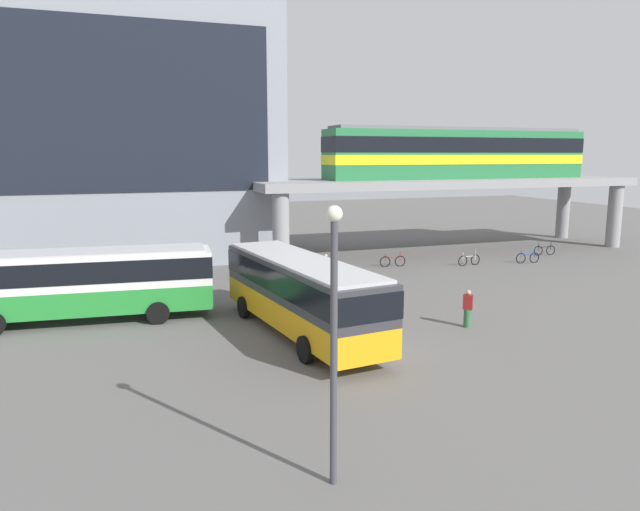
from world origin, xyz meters
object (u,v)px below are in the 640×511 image
bicycle_blue (528,258)px  station_building (66,126)px  train (458,152)px  bicycle_black (544,250)px  bus_main (300,288)px  pedestrian_near_building (326,270)px  bicycle_silver (469,260)px  pedestrian_waiting_near_stop (468,310)px  bus_secondary (85,278)px  bicycle_red (393,261)px

bicycle_blue → station_building: bearing=154.8°
train → bicycle_black: 9.77m
station_building → bus_main: bearing=-67.8°
station_building → train: station_building is taller
pedestrian_near_building → bicycle_black: bearing=11.2°
bicycle_silver → station_building: bearing=152.2°
bicycle_black → pedestrian_near_building: bearing=-168.8°
bicycle_blue → bicycle_black: size_ratio=1.00×
station_building → pedestrian_waiting_near_stop: size_ratio=17.30×
bus_main → bicycle_silver: (15.45, 10.86, -1.63)m
bicycle_blue → pedestrian_near_building: pedestrian_near_building is taller
train → bicycle_black: (5.04, -4.28, -7.19)m
bicycle_blue → bus_secondary: bearing=-169.7°
bus_secondary → pedestrian_waiting_near_stop: 16.94m
train → bicycle_red: (-7.65, -4.51, -7.19)m
bus_secondary → bicycle_red: bus_secondary is taller
bus_main → bus_secondary: bearing=148.7°
bus_main → bicycle_red: bearing=49.7°
bus_main → bicycle_silver: 18.95m
bus_secondary → bicycle_blue: 28.72m
bicycle_blue → pedestrian_near_building: size_ratio=1.02×
bus_secondary → pedestrian_near_building: bus_secondary is taller
pedestrian_waiting_near_stop → station_building: bearing=123.7°
pedestrian_waiting_near_stop → bicycle_red: bearing=76.7°
station_building → bicycle_red: station_building is taller
bus_main → bicycle_red: bus_main is taller
bus_main → bicycle_black: bearing=28.4°
bicycle_black → bicycle_silver: bearing=-168.1°
bus_secondary → pedestrian_waiting_near_stop: bus_secondary is taller
station_building → pedestrian_waiting_near_stop: bearing=-56.3°
train → bicycle_silver: 9.65m
bicycle_black → bicycle_silver: (-7.64, -1.61, 0.00)m
train → bus_main: (-18.04, -16.75, -5.56)m
station_building → pedestrian_near_building: 22.68m
pedestrian_near_building → pedestrian_waiting_near_stop: size_ratio=1.06×
station_building → bicycle_red: 25.23m
bicycle_silver → bicycle_blue: bearing=-7.7°
bus_secondary → pedestrian_waiting_near_stop: size_ratio=6.78×
bicycle_black → pedestrian_waiting_near_stop: 21.12m
station_building → bicycle_black: bearing=-19.6°
bicycle_black → pedestrian_waiting_near_stop: (-15.92, -13.86, 0.42)m
bicycle_red → bus_main: bearing=-130.3°
bicycle_black → bicycle_red: 12.70m
bicycle_black → bus_secondary: bearing=-166.9°
station_building → train: size_ratio=1.35×
bicycle_silver → pedestrian_near_building: (-11.11, -2.09, 0.47)m
bicycle_blue → pedestrian_near_building: bearing=-174.5°
station_building → pedestrian_waiting_near_stop: station_building is taller
bus_main → bus_secondary: size_ratio=1.00×
bicycle_black → bicycle_red: bearing=-178.9°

